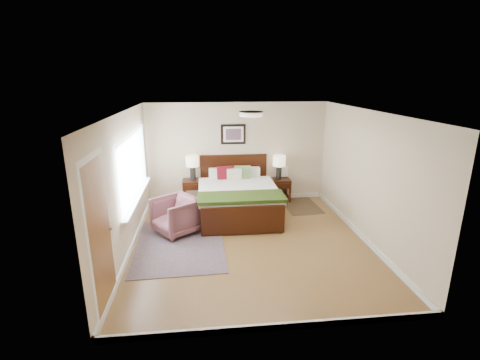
{
  "coord_description": "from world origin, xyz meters",
  "views": [
    {
      "loc": [
        -0.85,
        -6.09,
        3.07
      ],
      "look_at": [
        -0.12,
        0.71,
        1.05
      ],
      "focal_mm": 26.0,
      "sensor_mm": 36.0,
      "label": 1
    }
  ],
  "objects_px": {
    "rug_persian": "(180,244)",
    "armchair": "(176,216)",
    "nightstand_left": "(193,185)",
    "bed": "(238,192)",
    "nightstand_right": "(278,187)",
    "lamp_right": "(279,163)",
    "lamp_left": "(192,163)"
  },
  "relations": [
    {
      "from": "lamp_left",
      "to": "rug_persian",
      "type": "distance_m",
      "value": 2.48
    },
    {
      "from": "nightstand_left",
      "to": "armchair",
      "type": "bearing_deg",
      "value": -100.87
    },
    {
      "from": "lamp_right",
      "to": "rug_persian",
      "type": "distance_m",
      "value": 3.42
    },
    {
      "from": "nightstand_right",
      "to": "lamp_right",
      "type": "relative_size",
      "value": 0.96
    },
    {
      "from": "bed",
      "to": "armchair",
      "type": "distance_m",
      "value": 1.59
    },
    {
      "from": "lamp_right",
      "to": "lamp_left",
      "type": "bearing_deg",
      "value": 180.0
    },
    {
      "from": "lamp_left",
      "to": "nightstand_right",
      "type": "bearing_deg",
      "value": -0.38
    },
    {
      "from": "armchair",
      "to": "rug_persian",
      "type": "height_order",
      "value": "armchair"
    },
    {
      "from": "rug_persian",
      "to": "nightstand_right",
      "type": "bearing_deg",
      "value": 41.32
    },
    {
      "from": "nightstand_left",
      "to": "armchair",
      "type": "distance_m",
      "value": 1.7
    },
    {
      "from": "bed",
      "to": "nightstand_right",
      "type": "distance_m",
      "value": 1.43
    },
    {
      "from": "bed",
      "to": "nightstand_right",
      "type": "bearing_deg",
      "value": 36.35
    },
    {
      "from": "bed",
      "to": "rug_persian",
      "type": "bearing_deg",
      "value": -132.13
    },
    {
      "from": "nightstand_left",
      "to": "rug_persian",
      "type": "distance_m",
      "value": 2.28
    },
    {
      "from": "nightstand_right",
      "to": "rug_persian",
      "type": "relative_size",
      "value": 0.25
    },
    {
      "from": "rug_persian",
      "to": "nightstand_left",
      "type": "bearing_deg",
      "value": 82.61
    },
    {
      "from": "rug_persian",
      "to": "bed",
      "type": "bearing_deg",
      "value": 46.29
    },
    {
      "from": "nightstand_left",
      "to": "rug_persian",
      "type": "xyz_separation_m",
      "value": [
        -0.23,
        -2.22,
        -0.5
      ]
    },
    {
      "from": "armchair",
      "to": "rug_persian",
      "type": "xyz_separation_m",
      "value": [
        0.09,
        -0.55,
        -0.37
      ]
    },
    {
      "from": "nightstand_right",
      "to": "rug_persian",
      "type": "height_order",
      "value": "nightstand_right"
    },
    {
      "from": "lamp_left",
      "to": "rug_persian",
      "type": "bearing_deg",
      "value": -95.75
    },
    {
      "from": "lamp_left",
      "to": "armchair",
      "type": "distance_m",
      "value": 1.84
    },
    {
      "from": "nightstand_left",
      "to": "lamp_left",
      "type": "bearing_deg",
      "value": 90.0
    },
    {
      "from": "nightstand_left",
      "to": "rug_persian",
      "type": "bearing_deg",
      "value": -95.8
    },
    {
      "from": "bed",
      "to": "lamp_left",
      "type": "distance_m",
      "value": 1.43
    },
    {
      "from": "bed",
      "to": "armchair",
      "type": "relative_size",
      "value": 2.68
    },
    {
      "from": "nightstand_left",
      "to": "nightstand_right",
      "type": "bearing_deg",
      "value": 0.19
    },
    {
      "from": "lamp_right",
      "to": "nightstand_left",
      "type": "bearing_deg",
      "value": -179.43
    },
    {
      "from": "rug_persian",
      "to": "armchair",
      "type": "bearing_deg",
      "value": 98.03
    },
    {
      "from": "nightstand_left",
      "to": "nightstand_right",
      "type": "relative_size",
      "value": 1.08
    },
    {
      "from": "armchair",
      "to": "lamp_right",
      "type": "bearing_deg",
      "value": 88.12
    },
    {
      "from": "armchair",
      "to": "rug_persian",
      "type": "bearing_deg",
      "value": -26.36
    }
  ]
}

